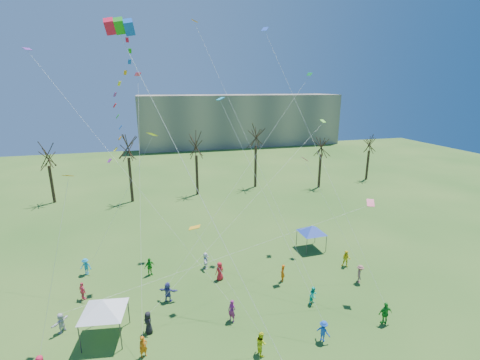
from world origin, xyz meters
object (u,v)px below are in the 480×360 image
object	(u,v)px
big_box_kite	(125,103)
canopy_tent_white	(103,306)
canopy_tent_blue	(312,229)
distant_building	(240,120)

from	to	relation	value
big_box_kite	canopy_tent_white	xyz separation A→B (m)	(-2.67, -0.47, -13.89)
canopy_tent_white	canopy_tent_blue	distance (m)	22.30
distant_building	canopy_tent_white	size ratio (longest dim) A/B	14.67
distant_building	canopy_tent_white	distance (m)	83.60
big_box_kite	canopy_tent_white	distance (m)	14.15
big_box_kite	canopy_tent_blue	bearing A→B (deg)	24.25
big_box_kite	canopy_tent_blue	world-z (taller)	big_box_kite
big_box_kite	distant_building	bearing A→B (deg)	69.47
big_box_kite	canopy_tent_blue	xyz separation A→B (m)	(17.92, 8.07, -14.19)
distant_building	big_box_kite	distance (m)	82.55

